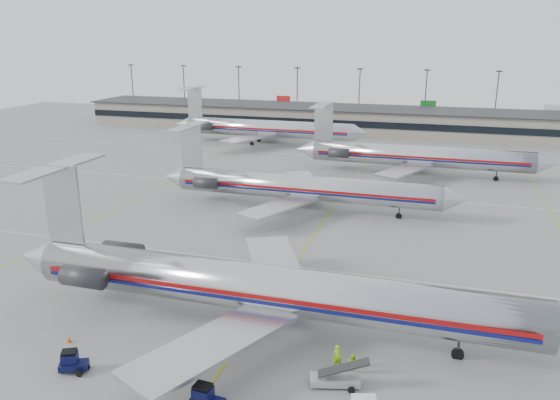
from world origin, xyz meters
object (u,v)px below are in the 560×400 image
at_px(tug_center, 205,398).
at_px(belt_loader, 336,379).
at_px(jet_second_row, 299,187).
at_px(jet_foreground, 260,287).

relative_size(tug_center, belt_loader, 0.54).
distance_m(jet_second_row, tug_center, 44.57).
xyz_separation_m(tug_center, belt_loader, (7.86, 5.03, -0.24)).
relative_size(jet_second_row, belt_loader, 10.18).
height_order(jet_foreground, tug_center, jet_foreground).
bearing_deg(tug_center, jet_second_row, 101.29).
relative_size(jet_foreground, jet_second_row, 1.14).
relative_size(jet_foreground, belt_loader, 11.57).
xyz_separation_m(jet_foreground, belt_loader, (7.73, -6.11, -3.22)).
xyz_separation_m(jet_second_row, belt_loader, (13.18, -39.15, -2.76)).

